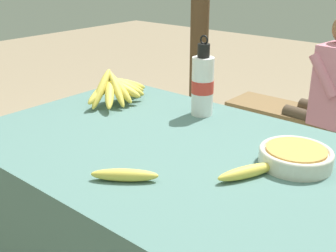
{
  "coord_description": "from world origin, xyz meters",
  "views": [
    {
      "loc": [
        0.89,
        -1.03,
        1.34
      ],
      "look_at": [
        -0.02,
        0.05,
        0.77
      ],
      "focal_mm": 45.0,
      "sensor_mm": 36.0,
      "label": 1
    }
  ],
  "objects_px": {
    "serving_bowl": "(296,156)",
    "loose_banana_side": "(247,172)",
    "loose_banana_front": "(125,175)",
    "banana_bunch_ripe": "(116,88)",
    "seated_vendor": "(332,88)",
    "water_bottle": "(203,84)"
  },
  "relations": [
    {
      "from": "water_bottle",
      "to": "loose_banana_front",
      "type": "distance_m",
      "value": 0.64
    },
    {
      "from": "loose_banana_front",
      "to": "loose_banana_side",
      "type": "height_order",
      "value": "same"
    },
    {
      "from": "loose_banana_front",
      "to": "seated_vendor",
      "type": "relative_size",
      "value": 0.17
    },
    {
      "from": "water_bottle",
      "to": "banana_bunch_ripe",
      "type": "bearing_deg",
      "value": -160.47
    },
    {
      "from": "loose_banana_front",
      "to": "loose_banana_side",
      "type": "xyz_separation_m",
      "value": [
        0.26,
        0.25,
        0.0
      ]
    },
    {
      "from": "water_bottle",
      "to": "loose_banana_front",
      "type": "relative_size",
      "value": 1.8
    },
    {
      "from": "loose_banana_front",
      "to": "water_bottle",
      "type": "bearing_deg",
      "value": 104.8
    },
    {
      "from": "banana_bunch_ripe",
      "to": "loose_banana_side",
      "type": "xyz_separation_m",
      "value": [
        0.8,
        -0.22,
        -0.05
      ]
    },
    {
      "from": "banana_bunch_ripe",
      "to": "loose_banana_front",
      "type": "xyz_separation_m",
      "value": [
        0.53,
        -0.47,
        -0.05
      ]
    },
    {
      "from": "banana_bunch_ripe",
      "to": "loose_banana_front",
      "type": "bearing_deg",
      "value": -41.64
    },
    {
      "from": "banana_bunch_ripe",
      "to": "loose_banana_front",
      "type": "relative_size",
      "value": 1.96
    },
    {
      "from": "loose_banana_side",
      "to": "serving_bowl",
      "type": "bearing_deg",
      "value": 66.73
    },
    {
      "from": "banana_bunch_ripe",
      "to": "loose_banana_side",
      "type": "height_order",
      "value": "banana_bunch_ripe"
    },
    {
      "from": "banana_bunch_ripe",
      "to": "loose_banana_side",
      "type": "distance_m",
      "value": 0.83
    },
    {
      "from": "serving_bowl",
      "to": "loose_banana_side",
      "type": "relative_size",
      "value": 1.13
    },
    {
      "from": "banana_bunch_ripe",
      "to": "seated_vendor",
      "type": "relative_size",
      "value": 0.33
    },
    {
      "from": "water_bottle",
      "to": "loose_banana_front",
      "type": "height_order",
      "value": "water_bottle"
    },
    {
      "from": "banana_bunch_ripe",
      "to": "loose_banana_side",
      "type": "relative_size",
      "value": 1.77
    },
    {
      "from": "banana_bunch_ripe",
      "to": "loose_banana_front",
      "type": "height_order",
      "value": "banana_bunch_ripe"
    },
    {
      "from": "water_bottle",
      "to": "seated_vendor",
      "type": "relative_size",
      "value": 0.31
    },
    {
      "from": "banana_bunch_ripe",
      "to": "seated_vendor",
      "type": "xyz_separation_m",
      "value": [
        0.52,
        1.26,
        -0.19
      ]
    },
    {
      "from": "serving_bowl",
      "to": "seated_vendor",
      "type": "relative_size",
      "value": 0.21
    }
  ]
}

